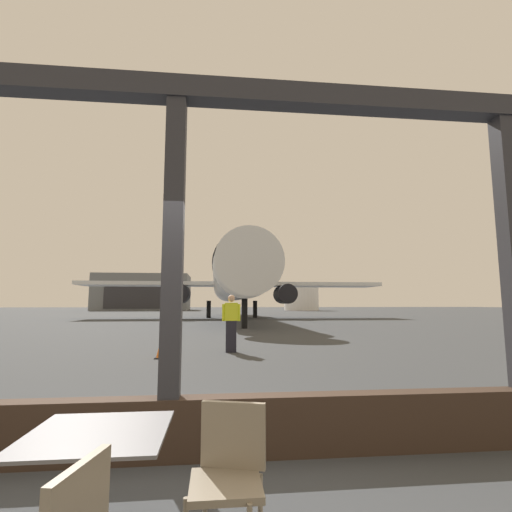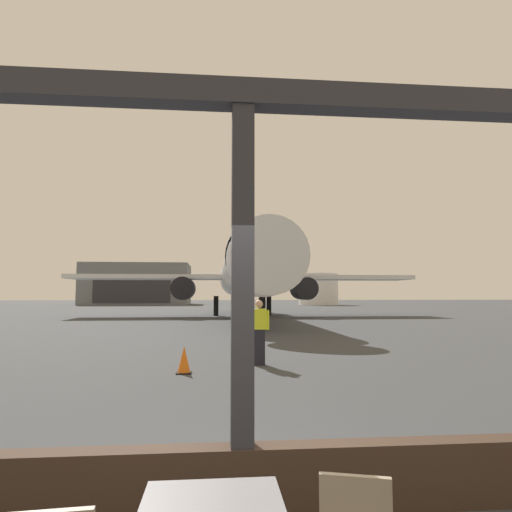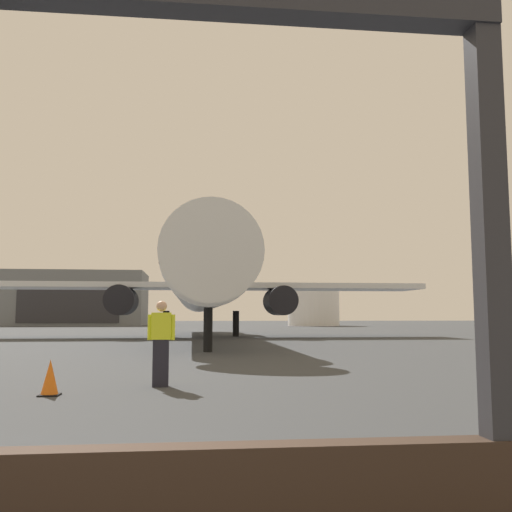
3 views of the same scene
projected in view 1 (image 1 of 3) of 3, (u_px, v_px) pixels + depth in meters
The scene contains 9 objects.
ground_plane at pixel (211, 317), 43.06m from camera, with size 220.00×220.00×0.00m, color #383A3D.
window_frame at pixel (172, 309), 3.77m from camera, with size 7.67×0.24×3.86m.
dining_table at pixel (95, 486), 2.20m from camera, with size 0.80×0.80×0.73m.
cafe_chair_window_left at pixel (229, 467), 2.21m from camera, with size 0.47×0.47×0.87m.
airplane at pixel (234, 280), 36.22m from camera, with size 29.79×33.99×10.64m.
ground_crew_worker at pixel (231, 322), 11.66m from camera, with size 0.56×0.22×1.74m.
traffic_cone at pixel (162, 347), 10.31m from camera, with size 0.36×0.36×0.65m.
distant_hangar at pixel (144, 293), 84.86m from camera, with size 19.76×12.92×7.82m.
fuel_storage_tank at pixel (301, 297), 80.65m from camera, with size 7.27×7.27×5.74m, color white.
Camera 1 is at (0.43, -3.87, 1.48)m, focal length 26.64 mm.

